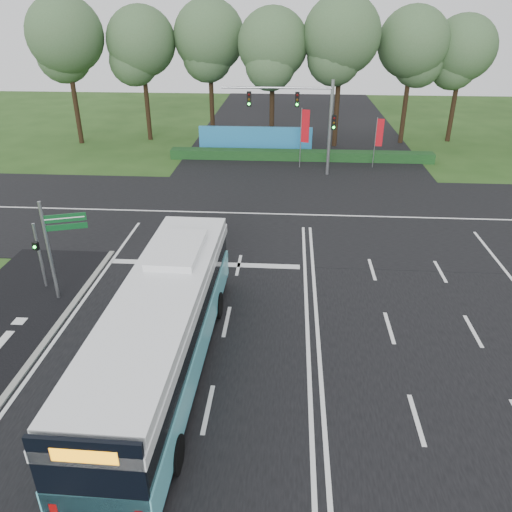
% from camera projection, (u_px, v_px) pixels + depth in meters
% --- Properties ---
extents(ground, '(120.00, 120.00, 0.00)m').
position_uv_depth(ground, '(307.00, 325.00, 20.31)').
color(ground, '#254818').
rests_on(ground, ground).
extents(road_main, '(20.00, 120.00, 0.04)m').
position_uv_depth(road_main, '(307.00, 325.00, 20.30)').
color(road_main, black).
rests_on(road_main, ground).
extents(road_cross, '(120.00, 14.00, 0.05)m').
position_uv_depth(road_cross, '(303.00, 215.00, 31.00)').
color(road_cross, black).
rests_on(road_cross, ground).
extents(kerb_strip, '(0.25, 18.00, 0.12)m').
position_uv_depth(kerb_strip, '(32.00, 360.00, 18.23)').
color(kerb_strip, gray).
rests_on(kerb_strip, ground).
extents(city_bus, '(2.95, 12.90, 3.69)m').
position_uv_depth(city_bus, '(163.00, 329.00, 16.90)').
color(city_bus, '#5ECBDA').
rests_on(city_bus, ground).
extents(pedestrian_signal, '(0.29, 0.41, 3.19)m').
position_uv_depth(pedestrian_signal, '(39.00, 254.00, 22.28)').
color(pedestrian_signal, gray).
rests_on(pedestrian_signal, ground).
extents(street_sign, '(1.71, 0.64, 4.58)m').
position_uv_depth(street_sign, '(56.00, 240.00, 21.00)').
color(street_sign, gray).
rests_on(street_sign, ground).
extents(banner_flag_mid, '(0.66, 0.27, 4.70)m').
position_uv_depth(banner_flag_mid, '(304.00, 130.00, 38.71)').
color(banner_flag_mid, gray).
rests_on(banner_flag_mid, ground).
extents(banner_flag_right, '(0.59, 0.10, 3.97)m').
position_uv_depth(banner_flag_right, '(379.00, 135.00, 38.98)').
color(banner_flag_right, gray).
rests_on(banner_flag_right, ground).
extents(traffic_light_gantry, '(8.41, 0.28, 7.00)m').
position_uv_depth(traffic_light_gantry, '(306.00, 113.00, 36.49)').
color(traffic_light_gantry, gray).
rests_on(traffic_light_gantry, ground).
extents(hedge, '(22.00, 1.20, 0.80)m').
position_uv_depth(hedge, '(301.00, 155.00, 41.98)').
color(hedge, '#133416').
rests_on(hedge, ground).
extents(blue_hoarding, '(10.00, 0.30, 2.20)m').
position_uv_depth(blue_hoarding, '(255.00, 139.00, 44.14)').
color(blue_hoarding, '#2074AE').
rests_on(blue_hoarding, ground).
extents(eucalyptus_row, '(54.06, 9.46, 12.79)m').
position_uv_depth(eucalyptus_row, '(326.00, 41.00, 43.25)').
color(eucalyptus_row, black).
rests_on(eucalyptus_row, ground).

